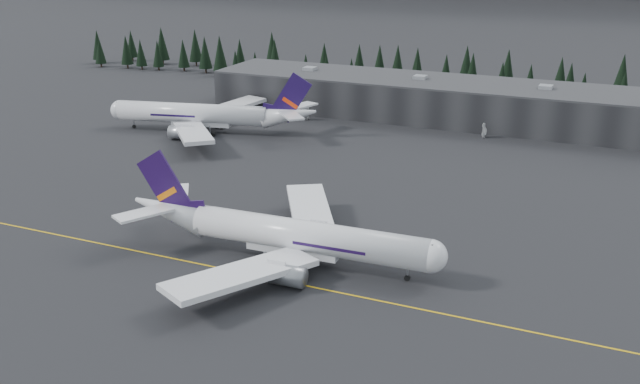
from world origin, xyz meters
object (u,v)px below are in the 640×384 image
at_px(jet_main, 281,233).
at_px(gse_vehicle_a, 306,118).
at_px(terminal, 449,100).
at_px(jet_parked, 210,115).
at_px(gse_vehicle_b, 484,135).

xyz_separation_m(jet_main, gse_vehicle_a, (-40.81, 99.03, -4.53)).
bearing_deg(gse_vehicle_a, jet_main, -77.06).
distance_m(terminal, jet_main, 119.00).
bearing_deg(terminal, jet_parked, -143.95).
bearing_deg(gse_vehicle_b, terminal, -148.60).
bearing_deg(terminal, gse_vehicle_a, -154.88).
bearing_deg(jet_main, gse_vehicle_a, 110.19).
height_order(terminal, gse_vehicle_b, terminal).
distance_m(jet_parked, gse_vehicle_b, 83.30).
height_order(jet_parked, gse_vehicle_b, jet_parked).
relative_size(terminal, gse_vehicle_a, 31.00).
distance_m(jet_main, jet_parked, 95.38).
relative_size(jet_main, gse_vehicle_b, 14.17).
xyz_separation_m(jet_main, jet_parked, (-61.07, 73.27, 0.24)).
height_order(jet_main, gse_vehicle_a, jet_main).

